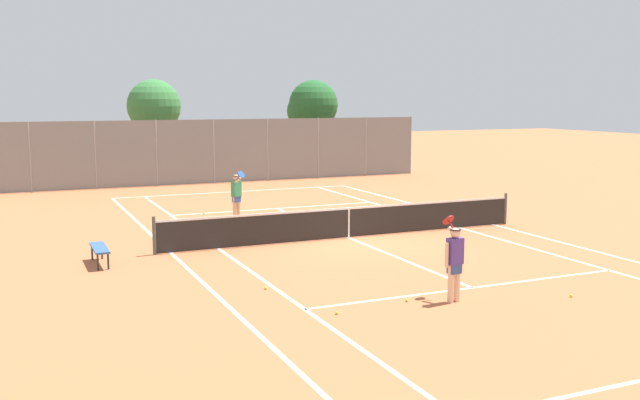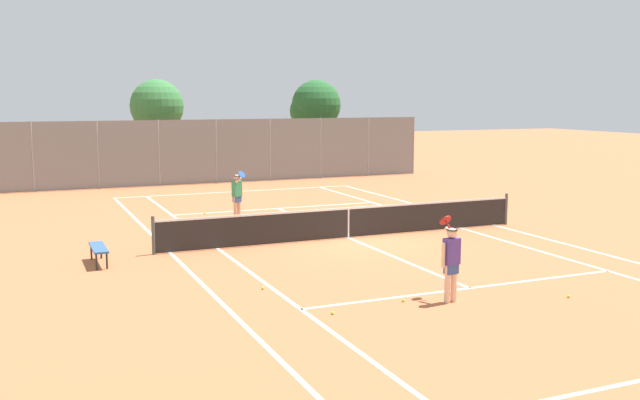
% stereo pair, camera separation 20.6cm
% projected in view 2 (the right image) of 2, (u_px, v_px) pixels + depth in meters
% --- Properties ---
extents(ground_plane, '(120.00, 120.00, 0.00)m').
position_uv_depth(ground_plane, '(348.00, 238.00, 21.99)').
color(ground_plane, '#BC663D').
extents(court_line_markings, '(11.10, 23.90, 0.01)m').
position_uv_depth(court_line_markings, '(348.00, 238.00, 21.99)').
color(court_line_markings, white).
rests_on(court_line_markings, ground).
extents(tennis_net, '(12.00, 0.10, 1.07)m').
position_uv_depth(tennis_net, '(348.00, 222.00, 21.92)').
color(tennis_net, '#474C47').
rests_on(tennis_net, ground).
extents(player_near_side, '(0.60, 0.79, 1.77)m').
position_uv_depth(player_near_side, '(451.00, 259.00, 14.96)').
color(player_near_side, beige).
rests_on(player_near_side, ground).
extents(player_far_left, '(0.43, 0.90, 1.77)m').
position_uv_depth(player_far_left, '(237.00, 193.00, 25.23)').
color(player_far_left, '#D8A884').
rests_on(player_far_left, ground).
extents(loose_tennis_ball_0, '(0.07, 0.07, 0.07)m').
position_uv_depth(loose_tennis_ball_0, '(263.00, 288.00, 16.08)').
color(loose_tennis_ball_0, '#D1DB33').
rests_on(loose_tennis_ball_0, ground).
extents(loose_tennis_ball_1, '(0.07, 0.07, 0.07)m').
position_uv_depth(loose_tennis_ball_1, '(205.00, 213.00, 26.52)').
color(loose_tennis_ball_1, '#D1DB33').
rests_on(loose_tennis_ball_1, ground).
extents(loose_tennis_ball_2, '(0.07, 0.07, 0.07)m').
position_uv_depth(loose_tennis_ball_2, '(333.00, 313.00, 14.21)').
color(loose_tennis_ball_2, '#D1DB33').
rests_on(loose_tennis_ball_2, ground).
extents(loose_tennis_ball_3, '(0.07, 0.07, 0.07)m').
position_uv_depth(loose_tennis_ball_3, '(569.00, 296.00, 15.40)').
color(loose_tennis_ball_3, '#D1DB33').
rests_on(loose_tennis_ball_3, ground).
extents(loose_tennis_ball_4, '(0.07, 0.07, 0.07)m').
position_uv_depth(loose_tennis_ball_4, '(403.00, 300.00, 15.09)').
color(loose_tennis_ball_4, '#D1DB33').
rests_on(loose_tennis_ball_4, ground).
extents(loose_tennis_ball_5, '(0.07, 0.07, 0.07)m').
position_uv_depth(loose_tennis_ball_5, '(286.00, 236.00, 22.03)').
color(loose_tennis_ball_5, '#D1DB33').
rests_on(loose_tennis_ball_5, ground).
extents(courtside_bench, '(0.36, 1.50, 0.47)m').
position_uv_depth(courtside_bench, '(99.00, 249.00, 18.47)').
color(courtside_bench, '#33598C').
rests_on(courtside_bench, ground).
extents(back_fence, '(22.98, 0.08, 3.23)m').
position_uv_depth(back_fence, '(216.00, 151.00, 35.81)').
color(back_fence, gray).
rests_on(back_fence, ground).
extents(tree_behind_left, '(2.81, 2.81, 5.26)m').
position_uv_depth(tree_behind_left, '(157.00, 108.00, 37.65)').
color(tree_behind_left, brown).
rests_on(tree_behind_left, ground).
extents(tree_behind_right, '(2.91, 2.82, 5.30)m').
position_uv_depth(tree_behind_right, '(314.00, 107.00, 40.79)').
color(tree_behind_right, brown).
rests_on(tree_behind_right, ground).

